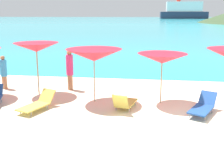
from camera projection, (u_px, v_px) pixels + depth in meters
name	position (u px, v px, depth m)	size (l,w,h in m)	color
ground_plane	(177.00, 70.00, 18.33)	(50.00, 100.00, 0.30)	beige
ocean_water	(152.00, 19.00, 227.67)	(650.00, 440.00, 0.02)	#2DADBC
umbrella_2	(36.00, 47.00, 11.89)	(2.04, 2.04, 2.35)	#9E7F59
umbrella_3	(94.00, 55.00, 10.87)	(2.34, 2.34, 2.21)	#9E7F59
umbrella_4	(162.00, 58.00, 10.70)	(1.97, 1.97, 2.05)	#9E7F59
lounge_chair_0	(203.00, 106.00, 9.84)	(1.29, 1.79, 0.68)	#1E478C
lounge_chair_2	(38.00, 103.00, 10.27)	(1.13, 1.70, 0.65)	#D8BF4C
lounge_chair_6	(125.00, 102.00, 10.31)	(0.90, 1.57, 0.73)	#D8BF4C
beachgoer_3	(4.00, 71.00, 13.11)	(0.32, 0.32, 1.63)	#A3704C
beachgoer_4	(70.00, 69.00, 12.87)	(0.33, 0.33, 1.92)	#A3704C
cruise_ship	(184.00, 11.00, 251.05)	(43.57, 12.60, 18.45)	#262D47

